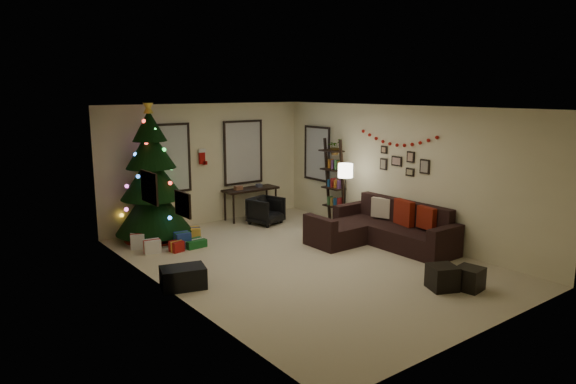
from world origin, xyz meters
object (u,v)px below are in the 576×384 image
object	(u,v)px
christmas_tree	(152,182)
desk	(251,192)
sofa	(381,231)
bookshelf	(334,182)
desk_chair	(266,211)

from	to	relation	value
christmas_tree	desk	distance (m)	2.58
christmas_tree	sofa	size ratio (longest dim) A/B	1.09
desk	bookshelf	bearing A→B (deg)	-48.08
sofa	desk_chair	distance (m)	2.82
sofa	bookshelf	bearing A→B (deg)	76.55
sofa	bookshelf	size ratio (longest dim) A/B	1.36
desk	desk_chair	size ratio (longest dim) A/B	2.17
bookshelf	desk	bearing A→B (deg)	131.92
christmas_tree	desk	world-z (taller)	christmas_tree
christmas_tree	desk_chair	xyz separation A→B (m)	(2.49, -0.41, -0.87)
christmas_tree	bookshelf	world-z (taller)	christmas_tree
sofa	desk	xyz separation A→B (m)	(-0.86, 3.32, 0.36)
desk	bookshelf	distance (m)	1.98
sofa	desk	distance (m)	3.45
sofa	bookshelf	distance (m)	2.03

